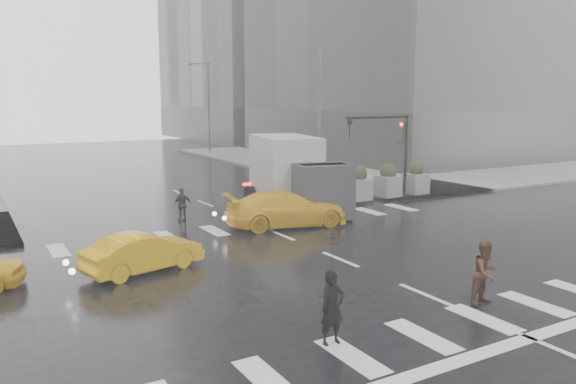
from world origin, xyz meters
TOP-DOWN VIEW (x-y plane):
  - ground at (0.00, 0.00)m, footprint 120.00×120.00m
  - sidewalk_ne at (19.50, 17.50)m, footprint 35.00×35.00m
  - building_ne_far at (29.00, 56.00)m, footprint 26.05×26.05m
  - road_markings at (0.00, 0.00)m, footprint 18.00×48.00m
  - traffic_signal_pole at (9.01, 8.01)m, footprint 4.45×0.42m
  - street_lamp_near at (10.87, 18.00)m, footprint 2.15×0.22m
  - street_lamp_far at (10.87, 38.00)m, footprint 2.15×0.22m
  - planter_west at (7.00, 8.20)m, footprint 1.10×1.10m
  - planter_mid at (9.00, 8.20)m, footprint 1.10×1.10m
  - planter_east at (11.00, 8.20)m, footprint 1.10×1.10m
  - pedestrian_black at (-4.01, -5.30)m, footprint 0.96×0.98m
  - pedestrian_brown at (0.84, -5.29)m, footprint 0.87×0.70m
  - pedestrian_far_a at (-2.50, 8.38)m, footprint 0.94×0.64m
  - pedestrian_far_b at (3.56, 7.27)m, footprint 1.21×0.96m
  - taxi_mid at (-6.06, 2.00)m, footprint 3.94×2.18m
  - taxi_rear at (0.95, 5.23)m, footprint 4.89×2.93m
  - box_truck at (3.00, 8.00)m, footprint 2.50×6.67m

SIDE VIEW (x-z plane):
  - ground at x=0.00m, z-range 0.00..0.00m
  - road_markings at x=0.00m, z-range 0.00..0.01m
  - sidewalk_ne at x=19.50m, z-range 0.00..0.15m
  - taxi_mid at x=-6.06m, z-range 0.00..1.23m
  - pedestrian_far_a at x=-2.50m, z-range 0.00..1.49m
  - taxi_rear at x=0.95m, z-range 0.00..1.50m
  - pedestrian_far_b at x=3.56m, z-range 0.00..1.64m
  - pedestrian_brown at x=0.84m, z-range 0.00..1.69m
  - planter_west at x=7.00m, z-range 0.08..1.88m
  - planter_mid at x=9.00m, z-range 0.08..1.88m
  - planter_east at x=11.00m, z-range 0.08..1.88m
  - pedestrian_black at x=-4.01m, z-range 0.40..2.83m
  - box_truck at x=3.00m, z-range 0.12..3.67m
  - traffic_signal_pole at x=9.01m, z-range 0.97..5.47m
  - street_lamp_near at x=10.87m, z-range 0.45..9.45m
  - street_lamp_far at x=10.87m, z-range 0.45..9.45m
  - building_ne_far at x=29.00m, z-range -1.73..34.27m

